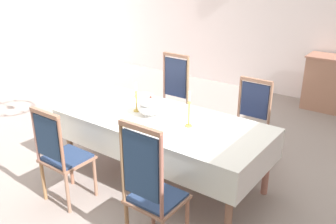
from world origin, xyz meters
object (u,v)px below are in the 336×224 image
Objects in this scene: chair_south_b at (151,189)px; bowl_near_right at (135,126)px; chair_north_a at (170,99)px; soup_tureen at (151,106)px; candlestick_east at (189,112)px; candlestick_west at (136,100)px; dining_table at (161,125)px; chair_south_a at (61,154)px; bowl_near_left at (145,96)px; spoon_primary at (138,94)px; chair_north_b at (248,122)px; spoon_secondary at (129,124)px.

chair_south_b reaches higher than bowl_near_right.
chair_south_b is at bearing 121.85° from chair_north_a.
candlestick_east is at bearing 0.00° from soup_tureen.
chair_north_a is 1.39m from bowl_near_right.
soup_tureen is at bearing 180.00° from candlestick_east.
candlestick_west is (-0.95, 0.93, 0.29)m from chair_south_b.
bowl_near_right reaches higher than dining_table.
candlestick_west is at bearing 77.65° from chair_south_a.
candlestick_east is 2.10× the size of bowl_near_right.
candlestick_east is 1.02m from bowl_near_left.
candlestick_west is (-0.21, -0.00, 0.03)m from soup_tureen.
soup_tureen is at bearing -44.05° from bowl_near_left.
dining_table is 0.83m from spoon_primary.
spoon_primary is at bearing 147.81° from dining_table.
dining_table is 1.93× the size of chair_south_b.
chair_north_a is at bearing 90.00° from chair_south_a.
spoon_secondary is (-0.78, -1.25, 0.21)m from chair_north_b.
candlestick_west reaches higher than bowl_near_left.
soup_tureen is at bearing 103.25° from bowl_near_right.
chair_north_b is 1.02m from candlestick_east.
candlestick_east is (0.90, 0.92, 0.36)m from chair_south_a.
chair_north_b is at bearing 51.01° from soup_tureen.
chair_south_b is 1.15× the size of chair_north_b.
chair_south_b is at bearing 90.00° from chair_north_b.
spoon_primary is (-1.30, 1.37, 0.16)m from chair_south_b.
dining_table is 8.18× the size of soup_tureen.
chair_south_b reaches higher than chair_south_a.
dining_table is at bearing 56.77° from chair_north_b.
chair_south_a is at bearing -85.15° from spoon_primary.
chair_south_a is at bearing -120.97° from dining_table.
candlestick_east is at bearing -24.22° from bowl_near_left.
candlestick_west is (0.20, 0.92, 0.35)m from chair_south_a.
chair_south_b is 1.90m from spoon_primary.
chair_south_b is at bearing -44.29° from candlestick_west.
chair_south_a is 0.86× the size of chair_south_b.
spoon_secondary is at bearing 167.32° from bowl_near_right.
chair_north_b is 2.76× the size of candlestick_east.
chair_north_b reaches higher than soup_tureen.
chair_north_a is at bearing 134.18° from candlestick_east.
soup_tureen is 0.82× the size of candlestick_west.
chair_south_b reaches higher than candlestick_west.
dining_table is 2.22× the size of chair_north_b.
candlestick_east reaches higher than chair_south_a.
soup_tureen is (-0.74, 0.93, 0.26)m from chair_south_b.
candlestick_west is at bearing -180.00° from dining_table.
chair_south_b is 0.99m from spoon_secondary.
candlestick_west is (0.20, -0.93, 0.30)m from chair_north_a.
chair_north_b is 1.23m from soup_tureen.
chair_south_a is 2.17m from chair_north_b.
chair_south_b is at bearing -31.36° from spoon_secondary.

